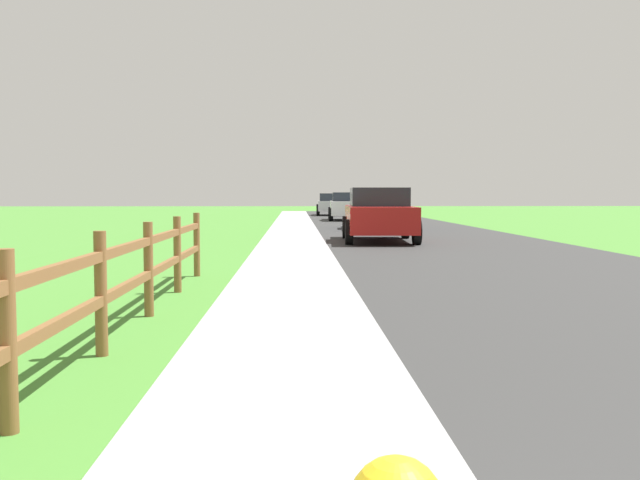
% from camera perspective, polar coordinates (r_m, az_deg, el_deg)
% --- Properties ---
extents(ground_plane, '(120.00, 120.00, 0.00)m').
position_cam_1_polar(ground_plane, '(25.12, 0.07, 0.42)').
color(ground_plane, '#468531').
extents(road_asphalt, '(7.00, 66.00, 0.01)m').
position_cam_1_polar(road_asphalt, '(27.45, 7.23, 0.68)').
color(road_asphalt, '#333333').
rests_on(road_asphalt, ground).
extents(curb_concrete, '(6.00, 66.00, 0.01)m').
position_cam_1_polar(curb_concrete, '(27.18, -6.42, 0.65)').
color(curb_concrete, '#A29FA2').
rests_on(curb_concrete, ground).
extents(grass_verge, '(5.00, 66.00, 0.00)m').
position_cam_1_polar(grass_verge, '(27.33, -9.56, 0.65)').
color(grass_verge, '#468531').
rests_on(grass_verge, ground).
extents(rail_fence, '(0.11, 12.36, 1.12)m').
position_cam_1_polar(rail_fence, '(6.56, -17.27, -3.44)').
color(rail_fence, brown).
rests_on(rail_fence, ground).
extents(parked_suv_red, '(2.30, 4.69, 1.64)m').
position_cam_1_polar(parked_suv_red, '(21.71, 4.78, 2.04)').
color(parked_suv_red, maroon).
rests_on(parked_suv_red, ground).
extents(parked_car_blue, '(2.25, 4.44, 1.60)m').
position_cam_1_polar(parked_car_blue, '(29.58, 4.45, 2.42)').
color(parked_car_blue, navy).
rests_on(parked_car_blue, ground).
extents(parked_car_white, '(2.24, 4.44, 1.54)m').
position_cam_1_polar(parked_car_white, '(39.19, 2.26, 2.75)').
color(parked_car_white, white).
rests_on(parked_car_white, ground).
extents(parked_car_silver, '(2.24, 4.51, 1.50)m').
position_cam_1_polar(parked_car_silver, '(48.52, 0.97, 2.90)').
color(parked_car_silver, '#B7BABF').
rests_on(parked_car_silver, ground).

